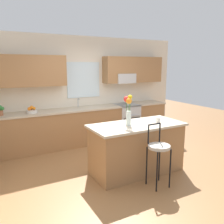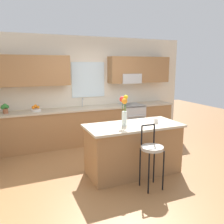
% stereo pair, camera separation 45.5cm
% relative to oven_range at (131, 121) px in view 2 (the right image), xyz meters
% --- Properties ---
extents(ground_plane, '(14.00, 14.00, 0.00)m').
position_rel_oven_range_xyz_m(ground_plane, '(-1.11, -1.68, -0.46)').
color(ground_plane, olive).
extents(back_wall_assembly, '(5.60, 0.50, 2.70)m').
position_rel_oven_range_xyz_m(back_wall_assembly, '(-1.09, 0.31, 1.05)').
color(back_wall_assembly, beige).
rests_on(back_wall_assembly, ground).
extents(counter_run, '(4.56, 0.64, 0.92)m').
position_rel_oven_range_xyz_m(counter_run, '(-1.12, 0.02, 0.01)').
color(counter_run, '#996B42').
rests_on(counter_run, ground).
extents(sink_faucet, '(0.02, 0.13, 0.23)m').
position_rel_oven_range_xyz_m(sink_faucet, '(-1.33, 0.17, 0.60)').
color(sink_faucet, '#B7BABC').
rests_on(sink_faucet, counter_run).
extents(oven_range, '(0.60, 0.64, 0.92)m').
position_rel_oven_range_xyz_m(oven_range, '(0.00, 0.00, 0.00)').
color(oven_range, '#B7BABC').
rests_on(oven_range, ground).
extents(kitchen_island, '(1.75, 0.82, 0.92)m').
position_rel_oven_range_xyz_m(kitchen_island, '(-1.00, -1.98, 0.00)').
color(kitchen_island, '#996B42').
rests_on(kitchen_island, ground).
extents(bar_stool_near, '(0.36, 0.36, 1.04)m').
position_rel_oven_range_xyz_m(bar_stool_near, '(-1.00, -2.60, 0.18)').
color(bar_stool_near, black).
rests_on(bar_stool_near, ground).
extents(flower_vase, '(0.13, 0.18, 0.55)m').
position_rel_oven_range_xyz_m(flower_vase, '(-1.19, -1.97, 0.78)').
color(flower_vase, silver).
rests_on(flower_vase, kitchen_island).
extents(mug_ceramic, '(0.08, 0.08, 0.09)m').
position_rel_oven_range_xyz_m(mug_ceramic, '(-0.56, -2.04, 0.51)').
color(mug_ceramic, silver).
rests_on(mug_ceramic, kitchen_island).
extents(fruit_bowl_oranges, '(0.24, 0.24, 0.16)m').
position_rel_oven_range_xyz_m(fruit_bowl_oranges, '(-2.50, 0.03, 0.51)').
color(fruit_bowl_oranges, silver).
rests_on(fruit_bowl_oranges, counter_run).
extents(potted_plant_small, '(0.18, 0.12, 0.22)m').
position_rel_oven_range_xyz_m(potted_plant_small, '(-3.15, 0.03, 0.58)').
color(potted_plant_small, '#9E5B3D').
rests_on(potted_plant_small, counter_run).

